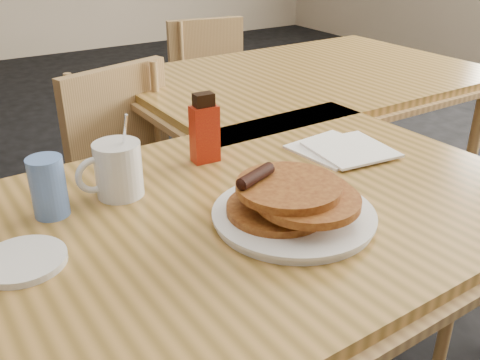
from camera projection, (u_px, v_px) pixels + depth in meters
name	position (u px, v px, depth m)	size (l,w,h in m)	color
main_table	(247.00, 223.00, 1.07)	(1.24, 0.86, 0.75)	#AE7E3D
neighbor_table	(309.00, 84.00, 1.96)	(1.33, 0.91, 0.75)	#AE7E3D
chair_main_far	(133.00, 179.00, 1.71)	(0.47, 0.48, 0.85)	tan
chair_neighbor_far	(216.00, 92.00, 2.62)	(0.44, 0.44, 0.83)	tan
chair_neighbor_near	(477.00, 218.00, 1.51)	(0.46, 0.47, 0.83)	tan
pancake_plate	(293.00, 206.00, 0.98)	(0.30, 0.30, 0.10)	silver
coffee_mug	(117.00, 169.00, 1.06)	(0.13, 0.09, 0.18)	silver
syrup_bottle	(205.00, 130.00, 1.20)	(0.06, 0.04, 0.16)	maroon
napkin_stack	(342.00, 149.00, 1.28)	(0.22, 0.23, 0.01)	white
blue_tumbler	(48.00, 187.00, 0.99)	(0.07, 0.07, 0.12)	#557AC7
side_saucer	(23.00, 261.00, 0.86)	(0.14, 0.14, 0.01)	silver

